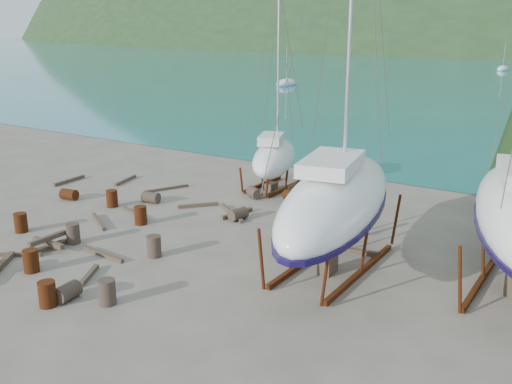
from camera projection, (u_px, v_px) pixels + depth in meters
The scene contains 36 objects.
ground at pixel (185, 252), 23.54m from camera, with size 600.00×600.00×0.00m, color #655B50.
far_house_left at pixel (394, 42), 206.90m from camera, with size 6.60×5.60×5.60m.
moored_boat_left at pixel (286, 83), 87.37m from camera, with size 2.00×5.00×6.05m.
moored_boat_far at pixel (503, 69), 116.08m from camera, with size 2.00×5.00×6.05m.
large_sailboat_near at pixel (336, 199), 21.18m from camera, with size 5.23×11.33×17.21m.
small_sailboat_shore at pixel (274, 157), 32.18m from camera, with size 4.64×7.25×11.10m.
worker at pixel (318, 228), 23.71m from camera, with size 0.66×0.43×1.80m, color navy.
drum_0 at pixel (21, 223), 25.70m from camera, with size 0.58×0.58×0.88m, color #5D2310.
drum_1 at pixel (67, 292), 19.37m from camera, with size 0.58×0.58×0.88m, color #2D2823.
drum_2 at pixel (69, 194), 30.49m from camera, with size 0.58×0.58×0.88m, color #5D2310.
drum_4 at pixel (292, 196), 30.21m from camera, with size 0.58×0.58×0.88m, color #5D2310.
drum_5 at pixel (154, 246), 22.95m from camera, with size 0.58×0.58×0.88m, color #2D2823.
drum_7 at pixel (47, 294), 18.89m from camera, with size 0.58×0.58×0.88m, color #5D2310.
drum_8 at pixel (112, 198), 29.26m from camera, with size 0.58×0.58×0.88m, color #5D2310.
drum_9 at pixel (254, 193), 30.82m from camera, with size 0.58×0.58×0.88m, color #2D2823.
drum_10 at pixel (31, 261), 21.54m from camera, with size 0.58×0.58×0.88m, color #5D2310.
drum_11 at pixel (238, 214), 27.33m from camera, with size 0.58×0.58×0.88m, color #2D2823.
drum_14 at pixel (141, 215), 26.70m from camera, with size 0.58×0.58×0.88m, color #5D2310.
drum_15 at pixel (151, 197), 29.95m from camera, with size 0.58×0.58×0.88m, color #2D2823.
drum_16 at pixel (73, 234), 24.35m from camera, with size 0.58×0.58×0.88m, color #2D2823.
drum_17 at pixel (107, 292), 19.03m from camera, with size 0.58×0.58×0.88m, color #2D2823.
timber_1 at pixel (352, 251), 23.41m from camera, with size 0.19×2.10×0.19m, color brown.
timber_2 at pixel (69, 181), 33.94m from camera, with size 0.19×2.34×0.19m, color brown.
timber_3 at pixel (10, 255), 23.06m from camera, with size 0.15×2.54×0.15m, color brown.
timber_4 at pixel (198, 205), 29.33m from camera, with size 0.17×2.10×0.17m, color brown.
timber_5 at pixel (103, 254), 23.06m from camera, with size 0.16×2.35×0.16m, color brown.
timber_6 at pixel (295, 184), 33.16m from camera, with size 0.19×2.07×0.19m, color brown.
timber_7 at pixel (89, 275), 21.14m from camera, with size 0.17×1.68×0.17m, color brown.
timber_8 at pixel (237, 213), 28.02m from camera, with size 0.19×1.98×0.19m, color brown.
timber_10 at pixel (232, 213), 28.13m from camera, with size 0.16×2.83×0.16m, color brown.
timber_11 at pixel (135, 214), 28.06m from camera, with size 0.15×2.42×0.15m, color brown.
timber_12 at pixel (99, 222), 26.90m from camera, with size 0.17×2.33×0.17m, color brown.
timber_15 at pixel (167, 189), 32.35m from camera, with size 0.15×2.66×0.15m, color brown.
timber_17 at pixel (126, 180), 34.04m from camera, with size 0.16×2.23×0.16m, color brown.
timber_pile_fore at pixel (48, 243), 23.70m from camera, with size 1.80×1.80×0.60m.
timber_pile_aft at pixel (315, 204), 28.83m from camera, with size 1.80×1.80×0.60m.
Camera 1 is at (14.38, -16.75, 9.02)m, focal length 40.00 mm.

